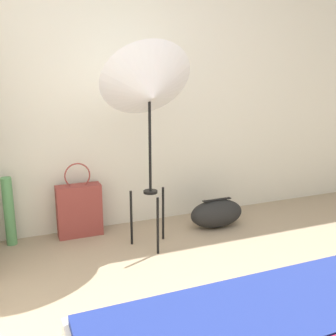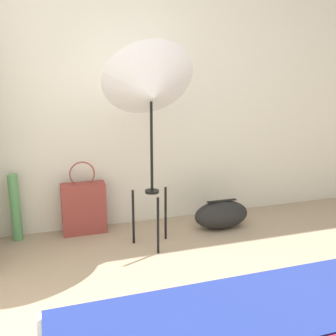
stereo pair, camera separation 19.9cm
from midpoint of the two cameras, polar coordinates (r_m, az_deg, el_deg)
wall_back at (r=3.59m, az=-5.54°, el=12.29°), size 8.00×0.05×2.60m
photo_umbrella at (r=3.00m, az=-4.67°, el=11.26°), size 0.72×0.62×1.62m
tote_bag at (r=3.51m, az=-14.35°, el=-5.90°), size 0.38×0.14×0.65m
duffel_bag at (r=3.63m, az=5.50°, el=-6.59°), size 0.51×0.26×0.26m
paper_roll at (r=3.50m, az=-23.61°, el=-5.83°), size 0.08×0.08×0.57m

